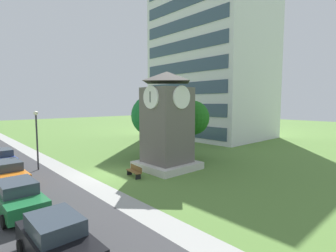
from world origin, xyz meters
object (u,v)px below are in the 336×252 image
object	(u,v)px
parked_car_black	(57,240)
clock_tower	(167,127)
park_bench	(134,171)
street_lamp	(37,133)
tree_streetside	(152,116)
tree_by_building	(192,118)
parked_car_orange	(8,173)
parked_car_green	(18,197)
parked_car_blue	(2,159)

from	to	relation	value
parked_car_black	clock_tower	bearing A→B (deg)	121.07
park_bench	parked_car_black	bearing A→B (deg)	-49.79
street_lamp	tree_streetside	size ratio (longest dim) A/B	0.77
park_bench	tree_by_building	bearing A→B (deg)	100.21
parked_car_black	tree_by_building	bearing A→B (deg)	117.01
parked_car_orange	parked_car_black	world-z (taller)	same
parked_car_orange	parked_car_green	world-z (taller)	same
clock_tower	parked_car_green	size ratio (longest dim) A/B	1.85
parked_car_blue	parked_car_green	xyz separation A→B (m)	(11.42, -1.05, 0.00)
clock_tower	parked_car_green	distance (m)	12.37
street_lamp	park_bench	bearing A→B (deg)	33.76
clock_tower	street_lamp	distance (m)	11.28
park_bench	street_lamp	bearing A→B (deg)	-146.24
tree_by_building	parked_car_black	bearing A→B (deg)	-62.99
parked_car_green	parked_car_black	bearing A→B (deg)	0.73
parked_car_orange	parked_car_black	bearing A→B (deg)	-2.26
parked_car_orange	parked_car_black	xyz separation A→B (m)	(11.43, -0.45, -0.00)
street_lamp	parked_car_black	bearing A→B (deg)	-12.68
tree_by_building	parked_car_blue	size ratio (longest dim) A/B	1.45
street_lamp	parked_car_orange	size ratio (longest dim) A/B	1.07
parked_car_orange	parked_car_black	distance (m)	11.44
parked_car_blue	parked_car_green	size ratio (longest dim) A/B	0.91
park_bench	parked_car_orange	distance (m)	8.98
tree_streetside	parked_car_green	world-z (taller)	tree_streetside
street_lamp	clock_tower	bearing A→B (deg)	50.01
tree_by_building	parked_car_black	distance (m)	18.92
tree_streetside	clock_tower	bearing A→B (deg)	-23.33
park_bench	street_lamp	xyz separation A→B (m)	(-7.45, -4.98, 2.78)
park_bench	parked_car_blue	world-z (taller)	parked_car_blue
tree_by_building	street_lamp	bearing A→B (deg)	-114.01
park_bench	tree_by_building	world-z (taller)	tree_by_building
clock_tower	tree_by_building	world-z (taller)	clock_tower
street_lamp	parked_car_orange	world-z (taller)	street_lamp
clock_tower	parked_car_orange	world-z (taller)	clock_tower
parked_car_blue	parked_car_black	bearing A→B (deg)	-3.28
street_lamp	parked_car_black	size ratio (longest dim) A/B	1.19
clock_tower	street_lamp	size ratio (longest dim) A/B	1.66
street_lamp	tree_streetside	xyz separation A→B (m)	(2.69, 10.60, 1.24)
street_lamp	parked_car_orange	bearing A→B (deg)	-43.20
tree_by_building	parked_car_orange	bearing A→B (deg)	-100.45
tree_by_building	parked_car_orange	size ratio (longest dim) A/B	1.27
street_lamp	parked_car_blue	size ratio (longest dim) A/B	1.22
parked_car_green	parked_car_orange	bearing A→B (deg)	174.76
clock_tower	park_bench	size ratio (longest dim) A/B	4.62
park_bench	parked_car_blue	bearing A→B (deg)	-144.62
tree_by_building	parked_car_black	world-z (taller)	tree_by_building
park_bench	tree_streetside	distance (m)	8.39
parked_car_blue	parked_car_orange	bearing A→B (deg)	-5.31
clock_tower	street_lamp	bearing A→B (deg)	-129.99
tree_streetside	parked_car_blue	xyz separation A→B (m)	(-5.43, -12.85, -3.62)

